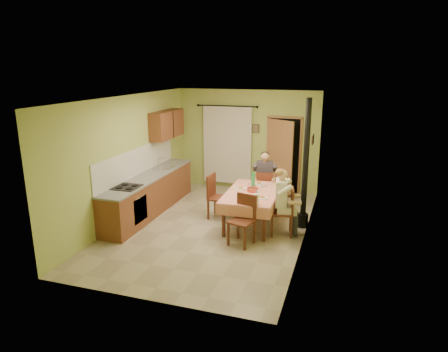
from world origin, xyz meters
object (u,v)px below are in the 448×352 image
(chair_left, at_px, (219,206))
(dining_table, at_px, (252,208))
(man_far, at_px, (265,174))
(chair_near, at_px, (242,230))
(stove_flue, at_px, (305,182))
(chair_right, at_px, (282,221))
(chair_far, at_px, (264,197))
(man_right, at_px, (283,194))

(chair_left, bearing_deg, dining_table, 82.15)
(dining_table, relative_size, man_far, 1.36)
(chair_near, xyz_separation_m, stove_flue, (1.04, 1.26, 0.73))
(chair_right, distance_m, man_far, 1.74)
(dining_table, relative_size, chair_far, 1.99)
(chair_far, distance_m, chair_right, 1.62)
(dining_table, relative_size, chair_left, 1.85)
(chair_near, distance_m, man_far, 2.27)
(chair_far, xyz_separation_m, man_far, (-0.00, 0.01, 0.59))
(chair_right, bearing_deg, dining_table, 55.34)
(chair_near, bearing_deg, man_right, -117.42)
(chair_right, distance_m, man_right, 0.59)
(chair_right, bearing_deg, man_far, 14.64)
(chair_near, relative_size, chair_right, 0.98)
(chair_left, xyz_separation_m, stove_flue, (1.92, 0.04, 0.73))
(dining_table, xyz_separation_m, stove_flue, (1.09, 0.22, 0.65))
(chair_far, height_order, chair_left, chair_left)
(man_far, xyz_separation_m, man_right, (0.69, -1.47, 0.00))
(chair_near, relative_size, chair_left, 0.97)
(chair_right, xyz_separation_m, man_far, (-0.71, 1.47, 0.59))
(man_right, bearing_deg, dining_table, 54.71)
(dining_table, distance_m, chair_right, 0.81)
(chair_far, xyz_separation_m, chair_right, (0.71, -1.46, 0.00))
(dining_table, relative_size, man_right, 1.36)
(chair_left, xyz_separation_m, man_far, (0.86, 0.97, 0.59))
(chair_near, distance_m, man_right, 1.14)
(chair_near, bearing_deg, chair_right, -117.94)
(chair_near, relative_size, man_far, 0.72)
(dining_table, relative_size, chair_right, 1.87)
(chair_far, relative_size, stove_flue, 0.34)
(stove_flue, bearing_deg, man_right, -124.49)
(chair_far, relative_size, man_far, 0.69)
(man_far, bearing_deg, chair_right, -74.78)
(chair_left, height_order, stove_flue, stove_flue)
(chair_far, height_order, stove_flue, stove_flue)
(dining_table, bearing_deg, chair_left, 165.90)
(chair_near, height_order, chair_left, chair_left)
(chair_far, relative_size, man_right, 0.69)
(man_far, bearing_deg, chair_far, -90.00)
(dining_table, bearing_deg, man_far, 87.07)
(chair_far, height_order, chair_near, chair_near)
(chair_near, bearing_deg, dining_table, -71.58)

